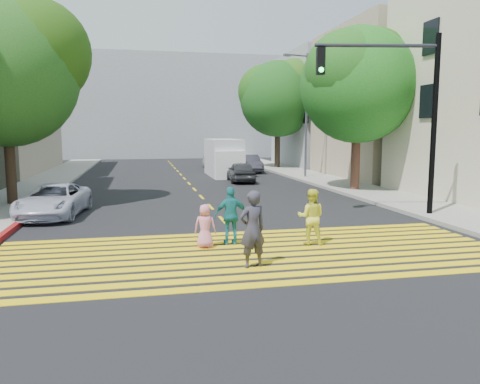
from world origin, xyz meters
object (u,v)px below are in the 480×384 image
object	(u,v)px
tree_left	(6,66)
pedestrian_man	(252,229)
white_sedan	(54,200)
white_van	(224,159)
dark_car_near	(241,172)
traffic_signal	(402,100)
silver_car	(212,160)
dark_car_parked	(249,164)
pedestrian_woman	(311,217)
pedestrian_child	(205,226)
pedestrian_extra	(231,216)
tree_right_far	(279,95)
tree_right_near	(359,79)

from	to	relation	value
tree_left	pedestrian_man	distance (m)	14.12
white_sedan	white_van	xyz separation A→B (m)	(8.97, 14.19, 0.63)
dark_car_near	white_sedan	bearing A→B (deg)	51.62
traffic_signal	silver_car	bearing A→B (deg)	106.48
dark_car_near	dark_car_parked	xyz separation A→B (m)	(2.06, 6.59, 0.03)
pedestrian_woman	silver_car	xyz separation A→B (m)	(1.63, 29.40, -0.19)
pedestrian_man	dark_car_near	world-z (taller)	pedestrian_man
pedestrian_child	pedestrian_man	bearing A→B (deg)	125.94
silver_car	white_van	distance (m)	9.13
white_sedan	dark_car_near	bearing A→B (deg)	53.99
dark_car_near	traffic_signal	bearing A→B (deg)	107.60
pedestrian_extra	dark_car_near	world-z (taller)	pedestrian_extra
pedestrian_woman	white_sedan	distance (m)	9.95
pedestrian_extra	dark_car_near	bearing A→B (deg)	-103.21
dark_car_parked	traffic_signal	distance (m)	19.96
pedestrian_child	dark_car_parked	size ratio (longest dim) A/B	0.30
tree_right_far	dark_car_near	bearing A→B (deg)	-119.13
tree_right_far	pedestrian_child	distance (m)	27.70
pedestrian_man	pedestrian_child	distance (m)	2.23
tree_left	pedestrian_extra	world-z (taller)	tree_left
tree_left	white_sedan	distance (m)	6.25
white_sedan	traffic_signal	size ratio (longest dim) A/B	0.66
tree_right_near	pedestrian_extra	xyz separation A→B (m)	(-8.55, -9.92, -4.98)
white_sedan	traffic_signal	distance (m)	13.27
white_sedan	pedestrian_woman	bearing A→B (deg)	-31.36
tree_right_far	white_van	distance (m)	9.10
tree_left	pedestrian_child	distance (m)	12.27
pedestrian_extra	traffic_signal	world-z (taller)	traffic_signal
silver_car	white_van	world-z (taller)	white_van
pedestrian_man	pedestrian_woman	world-z (taller)	pedestrian_man
dark_car_near	dark_car_parked	size ratio (longest dim) A/B	0.93
tree_left	pedestrian_woman	distance (m)	14.22
tree_left	pedestrian_woman	bearing A→B (deg)	-41.97
pedestrian_woman	dark_car_parked	xyz separation A→B (m)	(3.54, 22.85, -0.12)
silver_car	white_van	xyz separation A→B (m)	(-0.50, -9.10, 0.63)
dark_car_near	white_van	xyz separation A→B (m)	(-0.35, 4.04, 0.59)
white_van	pedestrian_woman	bearing A→B (deg)	-92.84
pedestrian_woman	tree_right_near	bearing A→B (deg)	-100.14
dark_car_near	white_van	bearing A→B (deg)	-80.86
pedestrian_child	traffic_signal	distance (m)	8.92
dark_car_parked	pedestrian_extra	bearing A→B (deg)	-103.31
tree_left	tree_right_near	world-z (taller)	tree_left
dark_car_parked	white_sedan	bearing A→B (deg)	-123.17
pedestrian_extra	white_van	size ratio (longest dim) A/B	0.30
silver_car	tree_right_near	bearing A→B (deg)	112.51
tree_right_far	tree_left	bearing A→B (deg)	-134.77
pedestrian_man	pedestrian_extra	size ratio (longest dim) A/B	1.12
tree_right_far	white_van	size ratio (longest dim) A/B	1.65
white_sedan	dark_car_near	world-z (taller)	dark_car_near
tree_right_near	silver_car	world-z (taller)	tree_right_near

